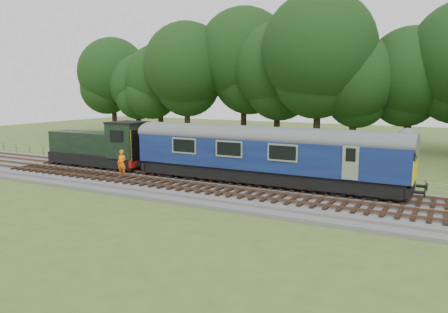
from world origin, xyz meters
The scene contains 9 objects.
ground centered at (0.00, 0.00, 0.00)m, with size 120.00×120.00×0.00m, color #405F23.
ballast centered at (0.00, 0.00, 0.17)m, with size 70.00×7.00×0.35m, color #4C4C4F.
track_north centered at (0.00, 1.40, 0.42)m, with size 67.20×2.40×0.21m.
track_south centered at (0.00, -1.60, 0.42)m, with size 67.20×2.40×0.21m.
fence centered at (0.00, 4.50, 0.00)m, with size 64.00×0.12×1.00m, color #6B6054, non-canonical shape.
tree_line centered at (0.00, 22.00, 0.00)m, with size 70.00×8.00×18.00m, color black, non-canonical shape.
dmu_railcar centered at (2.57, 1.40, 2.61)m, with size 18.05×2.86×3.88m.
shunter_loco centered at (-11.35, 1.40, 1.97)m, with size 8.91×2.60×3.38m.
worker centered at (-7.35, -0.89, 1.32)m, with size 0.71×0.46×1.94m, color orange.
Camera 1 is at (13.40, -24.38, 6.47)m, focal length 35.00 mm.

